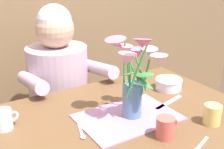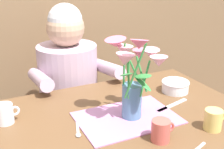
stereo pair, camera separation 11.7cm
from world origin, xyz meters
The scene contains 10 objects.
dining_table centered at (0.00, 0.00, 0.64)m, with size 1.20×0.80×0.74m.
seated_person centered at (0.02, 0.62, 0.56)m, with size 0.45×0.47×1.14m.
striped_placemat centered at (0.07, -0.01, 0.74)m, with size 0.40×0.28×0.01m, color #B275A3.
flower_vase centered at (0.09, -0.01, 0.93)m, with size 0.25×0.24×0.36m.
ceramic_bowl centered at (0.41, 0.13, 0.77)m, with size 0.14×0.14×0.06m.
dinner_knife centered at (0.30, 0.01, 0.74)m, with size 0.19×0.02×0.01m, color silver.
coffee_cup centered at (-0.38, 0.17, 0.78)m, with size 0.09×0.07×0.08m.
ceramic_mug centered at (0.10, -0.20, 0.78)m, with size 0.09×0.07×0.08m.
tea_cup centered at (0.32, -0.22, 0.78)m, with size 0.09×0.07×0.08m.
spoon_3 centered at (-0.15, -0.02, 0.74)m, with size 0.05×0.12×0.01m.
Camera 2 is at (-0.45, -0.94, 1.34)m, focal length 47.36 mm.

